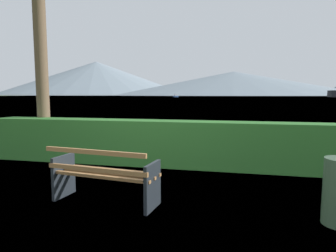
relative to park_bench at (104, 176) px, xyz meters
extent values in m
plane|color=olive|center=(0.01, 0.06, -0.42)|extent=(1400.00, 1400.00, 0.00)
plane|color=slate|center=(0.01, 307.52, -0.42)|extent=(620.00, 620.00, 0.00)
cube|color=olive|center=(-0.02, -0.13, 0.03)|extent=(1.62, 0.27, 0.04)
cube|color=olive|center=(0.01, 0.06, 0.03)|extent=(1.62, 0.27, 0.04)
cube|color=olive|center=(0.03, 0.25, 0.03)|extent=(1.62, 0.27, 0.04)
cube|color=olive|center=(-0.03, -0.21, 0.15)|extent=(1.62, 0.25, 0.06)
cube|color=olive|center=(-0.03, -0.25, 0.41)|extent=(1.62, 0.25, 0.06)
cube|color=#1E2328|center=(-0.76, 0.14, -0.09)|extent=(0.11, 0.51, 0.68)
cube|color=#1E2328|center=(0.77, -0.06, -0.09)|extent=(0.11, 0.51, 0.68)
cube|color=#2D6B28|center=(0.01, 2.52, 0.10)|extent=(7.96, 0.64, 1.04)
cylinder|color=brown|center=(-3.05, 2.87, 2.26)|extent=(0.32, 0.32, 5.36)
cube|color=#335693|center=(-31.85, 166.18, 0.01)|extent=(4.20, 5.47, 0.86)
cube|color=silver|center=(-31.85, 166.18, 0.87)|extent=(2.08, 2.29, 0.86)
cone|color=gray|center=(-299.50, 604.78, 36.69)|extent=(415.35, 415.35, 74.22)
cone|color=gray|center=(0.01, 542.23, 20.97)|extent=(432.82, 432.82, 42.78)
camera|label=1|loc=(1.88, -3.96, 1.22)|focal=31.27mm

